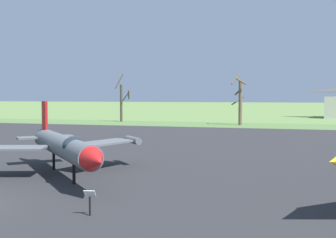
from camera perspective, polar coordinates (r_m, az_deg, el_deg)
asphalt_apron at (r=34.48m, az=-7.14°, el=-4.65°), size 70.28×58.77×0.05m
grass_verge_strip at (r=68.26m, az=4.74°, el=-0.77°), size 130.28×12.00×0.06m
jet_fighter_front_right at (r=24.71m, az=-14.14°, el=-3.58°), size 11.22×11.32×4.35m
info_placard_front_right at (r=16.75m, az=-10.64°, el=-10.91°), size 0.48×0.29×1.06m
bare_tree_far_left at (r=76.06m, az=-6.31°, el=2.54°), size 3.11×2.71×8.73m
bare_tree_left_of_center at (r=67.30m, az=9.81°, el=2.62°), size 2.53×2.59×8.46m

